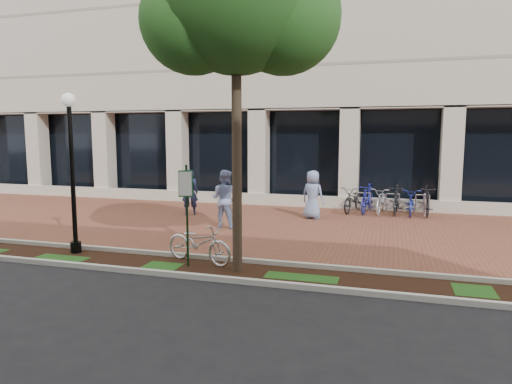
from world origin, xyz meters
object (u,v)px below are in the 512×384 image
(lamppost, at_px, (72,164))
(bike_rack_cluster, at_px, (388,200))
(street_tree, at_px, (239,2))
(bollard, at_px, (425,205))
(parking_sign, at_px, (187,202))
(pedestrian_right, at_px, (313,195))
(pedestrian_mid, at_px, (225,199))
(locked_bicycle, at_px, (199,243))
(pedestrian_left, at_px, (190,192))

(lamppost, distance_m, bike_rack_cluster, 11.75)
(street_tree, height_order, bollard, street_tree)
(parking_sign, xyz_separation_m, bollard, (5.85, 8.69, -1.08))
(pedestrian_right, bearing_deg, bollard, -137.30)
(bike_rack_cluster, bearing_deg, pedestrian_mid, -132.71)
(locked_bicycle, bearing_deg, pedestrian_mid, 28.46)
(locked_bicycle, bearing_deg, lamppost, 107.19)
(pedestrian_right, xyz_separation_m, bike_rack_cluster, (2.69, 1.87, -0.35))
(pedestrian_left, bearing_deg, street_tree, 98.57)
(street_tree, bearing_deg, bollard, 62.34)
(street_tree, relative_size, bike_rack_cluster, 2.19)
(pedestrian_mid, distance_m, bike_rack_cluster, 6.81)
(parking_sign, bearing_deg, pedestrian_left, 90.47)
(bollard, bearing_deg, bike_rack_cluster, 173.33)
(locked_bicycle, distance_m, pedestrian_right, 6.84)
(street_tree, distance_m, bike_rack_cluster, 10.82)
(lamppost, distance_m, pedestrian_right, 8.57)
(lamppost, distance_m, street_tree, 5.89)
(pedestrian_mid, xyz_separation_m, pedestrian_right, (2.56, 2.45, -0.07))
(lamppost, bearing_deg, bike_rack_cluster, 47.21)
(parking_sign, bearing_deg, locked_bicycle, 45.61)
(pedestrian_left, relative_size, bollard, 1.99)
(lamppost, bearing_deg, parking_sign, -5.50)
(parking_sign, relative_size, bike_rack_cluster, 0.67)
(pedestrian_right, height_order, bollard, pedestrian_right)
(locked_bicycle, height_order, pedestrian_left, pedestrian_left)
(parking_sign, relative_size, pedestrian_right, 1.34)
(lamppost, height_order, bike_rack_cluster, lamppost)
(locked_bicycle, bearing_deg, street_tree, -89.91)
(pedestrian_mid, relative_size, pedestrian_right, 1.08)
(lamppost, xyz_separation_m, pedestrian_mid, (2.64, 4.21, -1.38))
(pedestrian_mid, height_order, bollard, pedestrian_mid)
(parking_sign, xyz_separation_m, lamppost, (-3.38, 0.33, 0.82))
(pedestrian_left, bearing_deg, parking_sign, 89.60)
(locked_bicycle, distance_m, bollard, 10.10)
(lamppost, height_order, locked_bicycle, lamppost)
(parking_sign, distance_m, lamppost, 3.49)
(pedestrian_left, xyz_separation_m, bike_rack_cluster, (7.39, 2.41, -0.34))
(pedestrian_left, distance_m, bike_rack_cluster, 7.79)
(pedestrian_left, bearing_deg, locked_bicycle, 91.91)
(parking_sign, height_order, pedestrian_right, parking_sign)
(pedestrian_left, height_order, bollard, pedestrian_left)
(lamppost, relative_size, bike_rack_cluster, 1.15)
(street_tree, relative_size, bollard, 8.86)
(bollard, bearing_deg, locked_bicycle, -124.43)
(bollard, bearing_deg, lamppost, -137.78)
(pedestrian_mid, distance_m, pedestrian_right, 3.55)
(pedestrian_left, bearing_deg, bike_rack_cluster, 173.56)
(parking_sign, distance_m, pedestrian_mid, 4.63)
(pedestrian_left, bearing_deg, pedestrian_right, 162.14)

